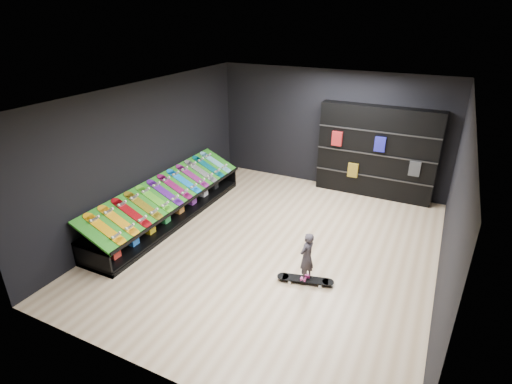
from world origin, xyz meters
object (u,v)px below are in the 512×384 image
at_px(display_rack, 170,209).
at_px(floor_skateboard, 305,281).
at_px(child, 306,266).
at_px(back_shelving, 376,152).

distance_m(display_rack, floor_skateboard, 3.62).
height_order(floor_skateboard, child, child).
relative_size(floor_skateboard, child, 1.83).
relative_size(back_shelving, child, 5.26).
height_order(display_rack, back_shelving, back_shelving).
distance_m(display_rack, child, 3.62).
xyz_separation_m(display_rack, child, (3.51, -0.86, 0.11)).
distance_m(floor_skateboard, child, 0.32).
bearing_deg(back_shelving, floor_skateboard, -93.81).
xyz_separation_m(back_shelving, floor_skateboard, (-0.28, -4.18, -1.09)).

